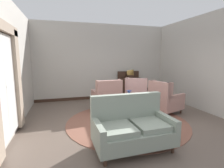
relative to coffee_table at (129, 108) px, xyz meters
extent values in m
plane|color=brown|center=(-0.03, -0.22, -0.42)|extent=(9.18, 9.18, 0.00)
cube|color=#BCB7AD|center=(-0.03, 3.06, 1.18)|extent=(5.88, 0.08, 3.19)
cube|color=#BCB7AD|center=(-2.88, 0.77, 1.18)|extent=(0.08, 4.59, 3.19)
cube|color=#BCB7AD|center=(2.83, 0.77, 1.18)|extent=(0.08, 4.59, 3.19)
cube|color=#382319|center=(-0.03, 3.01, -0.36)|extent=(5.72, 0.03, 0.12)
cylinder|color=brown|center=(-0.03, 0.08, -0.41)|extent=(3.35, 3.35, 0.01)
cube|color=silver|center=(-2.82, -0.38, 0.78)|extent=(0.03, 1.25, 2.04)
cube|color=white|center=(-2.81, -0.38, 0.78)|extent=(0.02, 1.33, 2.12)
cube|color=white|center=(-2.80, -0.38, 0.78)|extent=(0.02, 0.04, 2.04)
cube|color=white|center=(-2.80, -0.38, 0.78)|extent=(0.02, 1.25, 0.04)
cube|color=tan|center=(-2.76, 0.43, 0.83)|extent=(0.10, 0.32, 2.34)
cube|color=tan|center=(-2.76, -0.38, 1.96)|extent=(0.10, 1.93, 0.20)
cylinder|color=#382319|center=(0.00, 0.00, 0.07)|extent=(0.90, 0.90, 0.03)
cylinder|color=#382319|center=(0.00, 0.00, -0.16)|extent=(0.10, 0.10, 0.42)
cube|color=#382319|center=(0.22, -0.01, -0.38)|extent=(0.28, 0.08, 0.07)
cube|color=#382319|center=(-0.10, 0.19, -0.38)|extent=(0.19, 0.28, 0.07)
cube|color=#382319|center=(-0.11, -0.19, -0.38)|extent=(0.20, 0.27, 0.07)
cylinder|color=#384C93|center=(0.01, 0.03, 0.10)|extent=(0.11, 0.11, 0.02)
ellipsoid|color=#384C93|center=(0.01, 0.03, 0.24)|extent=(0.20, 0.20, 0.25)
cylinder|color=#384C93|center=(0.01, 0.03, 0.42)|extent=(0.08, 0.08, 0.11)
torus|color=#384C93|center=(0.01, 0.03, 0.48)|extent=(0.14, 0.14, 0.02)
cube|color=gray|center=(-0.44, -1.31, -0.13)|extent=(1.54, 0.88, 0.29)
cube|color=gray|center=(-0.44, -0.95, 0.31)|extent=(1.52, 0.17, 0.61)
cube|color=gray|center=(-0.77, -1.35, 0.06)|extent=(0.62, 0.66, 0.10)
cube|color=gray|center=(-0.10, -1.34, 0.06)|extent=(0.62, 0.66, 0.10)
cube|color=gray|center=(-1.14, -1.37, 0.11)|extent=(0.13, 0.75, 0.20)
cube|color=gray|center=(0.27, -1.34, 0.11)|extent=(0.13, 0.75, 0.20)
cylinder|color=#382319|center=(-1.09, -1.66, -0.35)|extent=(0.06, 0.06, 0.14)
cylinder|color=#382319|center=(0.23, -1.63, -0.35)|extent=(0.06, 0.06, 0.14)
cylinder|color=#382319|center=(-1.10, -0.98, -0.35)|extent=(0.06, 0.06, 0.14)
cylinder|color=#382319|center=(0.22, -0.95, -0.35)|extent=(0.06, 0.06, 0.14)
cube|color=tan|center=(0.83, 1.32, -0.14)|extent=(1.08, 1.14, 0.28)
cube|color=tan|center=(0.65, 0.99, 0.34)|extent=(0.72, 0.48, 0.68)
cube|color=tan|center=(0.97, 0.91, 0.42)|extent=(0.18, 0.22, 0.52)
cube|color=tan|center=(0.41, 1.22, 0.42)|extent=(0.18, 0.22, 0.52)
cube|color=tan|center=(1.13, 1.21, 0.10)|extent=(0.47, 0.74, 0.20)
cube|color=tan|center=(0.58, 1.52, 0.10)|extent=(0.47, 0.74, 0.20)
cylinder|color=#382319|center=(1.26, 1.50, -0.35)|extent=(0.06, 0.06, 0.14)
cylinder|color=#382319|center=(0.75, 1.78, -0.35)|extent=(0.06, 0.06, 0.14)
cylinder|color=#382319|center=(0.91, 0.86, -0.35)|extent=(0.06, 0.06, 0.14)
cylinder|color=#382319|center=(0.40, 1.14, -0.35)|extent=(0.06, 0.06, 0.14)
cube|color=tan|center=(1.48, 0.46, -0.12)|extent=(1.08, 1.00, 0.31)
cube|color=tan|center=(1.12, 0.35, 0.34)|extent=(0.36, 0.77, 0.60)
cube|color=tan|center=(1.31, 0.06, 0.41)|extent=(0.22, 0.16, 0.46)
cube|color=tan|center=(1.11, 0.70, 0.41)|extent=(0.22, 0.16, 0.46)
cube|color=tan|center=(1.63, 0.16, 0.14)|extent=(0.78, 0.33, 0.21)
cube|color=tan|center=(1.43, 0.80, 0.14)|extent=(0.78, 0.33, 0.21)
cylinder|color=#382319|center=(1.92, 0.29, -0.35)|extent=(0.06, 0.06, 0.14)
cylinder|color=#382319|center=(1.73, 0.86, -0.35)|extent=(0.06, 0.06, 0.14)
cylinder|color=#382319|center=(1.22, 0.07, -0.35)|extent=(0.06, 0.06, 0.14)
cylinder|color=#382319|center=(1.04, 0.64, -0.35)|extent=(0.06, 0.06, 0.14)
cube|color=tan|center=(-0.29, 1.34, -0.12)|extent=(0.93, 0.88, 0.31)
cube|color=tan|center=(-0.26, 1.02, 0.34)|extent=(0.86, 0.22, 0.61)
cube|color=tan|center=(0.10, 1.14, 0.41)|extent=(0.12, 0.21, 0.47)
cube|color=tan|center=(-0.64, 1.07, 0.41)|extent=(0.12, 0.21, 0.47)
cube|color=tan|center=(0.08, 1.43, 0.14)|extent=(0.17, 0.70, 0.22)
cube|color=tan|center=(-0.67, 1.36, 0.14)|extent=(0.17, 0.70, 0.22)
cylinder|color=#382319|center=(0.02, 1.70, -0.35)|extent=(0.06, 0.06, 0.14)
cylinder|color=#382319|center=(-0.67, 1.63, -0.35)|extent=(0.06, 0.06, 0.14)
cylinder|color=#382319|center=(0.08, 1.06, -0.35)|extent=(0.06, 0.06, 0.14)
cylinder|color=#382319|center=(-0.61, 0.99, -0.35)|extent=(0.06, 0.06, 0.14)
cylinder|color=#382319|center=(1.33, 1.14, 0.26)|extent=(0.50, 0.50, 0.03)
cylinder|color=#382319|center=(1.33, 1.14, -0.09)|extent=(0.07, 0.07, 0.66)
cylinder|color=#382319|center=(1.33, 1.14, -0.40)|extent=(0.32, 0.32, 0.04)
cube|color=#382319|center=(1.14, 2.76, 0.08)|extent=(1.01, 0.36, 0.79)
cube|color=#382319|center=(1.14, 2.92, 0.62)|extent=(1.01, 0.04, 0.29)
cube|color=#382319|center=(0.68, 2.64, -0.37)|extent=(0.06, 0.06, 0.10)
cube|color=#382319|center=(1.59, 2.64, -0.37)|extent=(0.06, 0.06, 0.10)
cube|color=#382319|center=(0.68, 2.89, -0.37)|extent=(0.06, 0.06, 0.10)
cube|color=#382319|center=(1.59, 2.89, -0.37)|extent=(0.06, 0.06, 0.10)
cube|color=#382319|center=(1.14, 2.74, 0.54)|extent=(0.24, 0.24, 0.14)
cone|color=#B28942|center=(1.20, 2.66, 0.77)|extent=(0.42, 0.51, 0.47)
camera|label=1|loc=(-1.71, -4.18, 1.36)|focal=27.29mm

